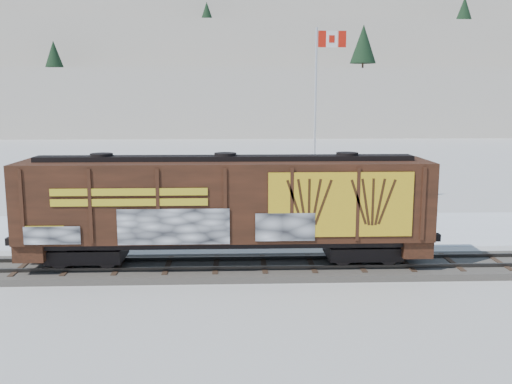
{
  "coord_description": "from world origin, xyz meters",
  "views": [
    {
      "loc": [
        -3.21,
        -23.01,
        7.23
      ],
      "look_at": [
        -2.21,
        3.0,
        2.85
      ],
      "focal_mm": 40.0,
      "sensor_mm": 36.0,
      "label": 1
    }
  ],
  "objects_px": {
    "flagpole": "(316,144)",
    "car_dark": "(378,214)",
    "car_silver": "(283,218)",
    "car_white": "(371,213)",
    "hopper_railcar": "(226,203)"
  },
  "relations": [
    {
      "from": "car_dark",
      "to": "car_white",
      "type": "bearing_deg",
      "value": 152.0
    },
    {
      "from": "flagpole",
      "to": "car_white",
      "type": "height_order",
      "value": "flagpole"
    },
    {
      "from": "flagpole",
      "to": "car_silver",
      "type": "height_order",
      "value": "flagpole"
    },
    {
      "from": "car_silver",
      "to": "car_white",
      "type": "bearing_deg",
      "value": -69.76
    },
    {
      "from": "flagpole",
      "to": "car_silver",
      "type": "bearing_deg",
      "value": -113.39
    },
    {
      "from": "hopper_railcar",
      "to": "flagpole",
      "type": "xyz_separation_m",
      "value": [
        5.58,
        12.99,
        1.32
      ]
    },
    {
      "from": "car_silver",
      "to": "car_dark",
      "type": "distance_m",
      "value": 5.59
    },
    {
      "from": "car_silver",
      "to": "car_dark",
      "type": "height_order",
      "value": "car_silver"
    },
    {
      "from": "flagpole",
      "to": "car_dark",
      "type": "height_order",
      "value": "flagpole"
    },
    {
      "from": "hopper_railcar",
      "to": "car_dark",
      "type": "distance_m",
      "value": 11.91
    },
    {
      "from": "flagpole",
      "to": "car_dark",
      "type": "distance_m",
      "value": 6.63
    },
    {
      "from": "car_white",
      "to": "car_dark",
      "type": "distance_m",
      "value": 0.74
    },
    {
      "from": "hopper_railcar",
      "to": "car_dark",
      "type": "height_order",
      "value": "hopper_railcar"
    },
    {
      "from": "hopper_railcar",
      "to": "car_silver",
      "type": "bearing_deg",
      "value": 66.88
    },
    {
      "from": "hopper_railcar",
      "to": "flagpole",
      "type": "distance_m",
      "value": 14.2
    }
  ]
}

